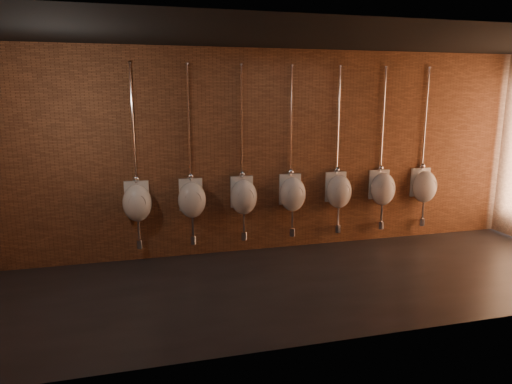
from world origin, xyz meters
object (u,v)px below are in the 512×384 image
at_px(urinal_2, 244,196).
at_px(urinal_5, 383,188).
at_px(urinal_3, 292,193).
at_px(urinal_4, 339,191).
at_px(urinal_0, 137,202).
at_px(urinal_1, 192,199).
at_px(urinal_6, 424,186).

distance_m(urinal_2, urinal_5, 2.43).
xyz_separation_m(urinal_3, urinal_5, (1.62, 0.00, 0.00)).
xyz_separation_m(urinal_2, urinal_4, (1.62, 0.00, 0.00)).
bearing_deg(urinal_0, urinal_1, 0.00).
bearing_deg(urinal_6, urinal_4, 180.00).
distance_m(urinal_2, urinal_3, 0.81).
height_order(urinal_3, urinal_5, same).
xyz_separation_m(urinal_1, urinal_3, (1.62, 0.00, 0.00)).
bearing_deg(urinal_4, urinal_3, 180.00).
bearing_deg(urinal_3, urinal_0, 180.00).
height_order(urinal_0, urinal_6, same).
relative_size(urinal_3, urinal_4, 1.00).
distance_m(urinal_2, urinal_6, 3.24).
relative_size(urinal_1, urinal_6, 1.00).
bearing_deg(urinal_2, urinal_6, 0.00).
bearing_deg(urinal_6, urinal_2, 180.00).
relative_size(urinal_1, urinal_2, 1.00).
bearing_deg(urinal_0, urinal_4, 0.00).
relative_size(urinal_0, urinal_2, 1.00).
bearing_deg(urinal_0, urinal_6, 0.00).
distance_m(urinal_0, urinal_4, 3.24).
bearing_deg(urinal_1, urinal_4, 0.00).
relative_size(urinal_3, urinal_5, 1.00).
bearing_deg(urinal_2, urinal_3, 0.00).
height_order(urinal_0, urinal_2, same).
height_order(urinal_2, urinal_6, same).
distance_m(urinal_1, urinal_4, 2.43).
xyz_separation_m(urinal_2, urinal_5, (2.43, 0.00, 0.00)).
bearing_deg(urinal_3, urinal_4, 0.00).
xyz_separation_m(urinal_4, urinal_6, (1.62, 0.00, 0.00)).
relative_size(urinal_2, urinal_5, 1.00).
height_order(urinal_1, urinal_3, same).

